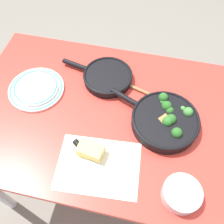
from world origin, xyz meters
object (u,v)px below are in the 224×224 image
object	(u,v)px
skillet_broccoli	(165,120)
cheese_block	(91,151)
wooden_spoon	(133,87)
prep_bowl_steel	(181,194)
skillet_eggs	(107,77)
dinner_plate_stack	(36,88)
grater_knife	(89,157)

from	to	relation	value
skillet_broccoli	cheese_block	xyz separation A→B (m)	(0.27, 0.20, -0.00)
wooden_spoon	prep_bowl_steel	world-z (taller)	prep_bowl_steel
skillet_eggs	dinner_plate_stack	xyz separation A→B (m)	(0.30, 0.13, -0.01)
grater_knife	prep_bowl_steel	world-z (taller)	prep_bowl_steel
cheese_block	prep_bowl_steel	size ratio (longest dim) A/B	0.77
wooden_spoon	dinner_plate_stack	world-z (taller)	dinner_plate_stack
skillet_eggs	cheese_block	world-z (taller)	cheese_block
dinner_plate_stack	prep_bowl_steel	bearing A→B (deg)	153.65
skillet_broccoli	cheese_block	bearing A→B (deg)	59.77
prep_bowl_steel	skillet_eggs	bearing A→B (deg)	-51.12
skillet_eggs	skillet_broccoli	bearing A→B (deg)	160.43
dinner_plate_stack	grater_knife	bearing A→B (deg)	140.46
skillet_broccoli	wooden_spoon	size ratio (longest dim) A/B	1.03
skillet_broccoli	prep_bowl_steel	world-z (taller)	skillet_broccoli
cheese_block	prep_bowl_steel	bearing A→B (deg)	165.91
grater_knife	cheese_block	world-z (taller)	cheese_block
cheese_block	prep_bowl_steel	world-z (taller)	same
wooden_spoon	cheese_block	size ratio (longest dim) A/B	3.62
grater_knife	cheese_block	xyz separation A→B (m)	(-0.00, -0.02, 0.02)
skillet_eggs	prep_bowl_steel	bearing A→B (deg)	141.68
cheese_block	dinner_plate_stack	bearing A→B (deg)	-37.15
skillet_broccoli	cheese_block	size ratio (longest dim) A/B	3.73
cheese_block	dinner_plate_stack	world-z (taller)	cheese_block
skillet_broccoli	cheese_block	distance (m)	0.33
cheese_block	grater_knife	bearing A→B (deg)	83.83
dinner_plate_stack	prep_bowl_steel	size ratio (longest dim) A/B	1.85
skillet_eggs	wooden_spoon	world-z (taller)	skillet_eggs
cheese_block	skillet_broccoli	bearing A→B (deg)	-143.44
cheese_block	prep_bowl_steel	xyz separation A→B (m)	(-0.35, 0.09, -0.00)
skillet_broccoli	skillet_eggs	world-z (taller)	skillet_broccoli
grater_knife	prep_bowl_steel	size ratio (longest dim) A/B	1.62
skillet_eggs	cheese_block	xyz separation A→B (m)	(-0.03, 0.38, 0.00)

